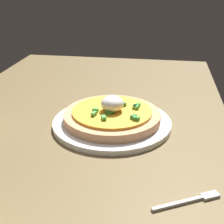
% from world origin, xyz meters
% --- Properties ---
extents(dining_table, '(1.22, 0.69, 0.03)m').
position_xyz_m(dining_table, '(0.00, 0.00, 0.01)').
color(dining_table, brown).
rests_on(dining_table, ground).
extents(plate, '(0.26, 0.26, 0.01)m').
position_xyz_m(plate, '(0.03, -0.08, 0.03)').
color(plate, white).
rests_on(plate, dining_table).
extents(pizza, '(0.21, 0.21, 0.06)m').
position_xyz_m(pizza, '(0.03, -0.08, 0.05)').
color(pizza, tan).
rests_on(pizza, plate).
extents(fork, '(0.06, 0.10, 0.00)m').
position_xyz_m(fork, '(-0.20, -0.24, 0.03)').
color(fork, '#B7B7BC').
rests_on(fork, dining_table).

